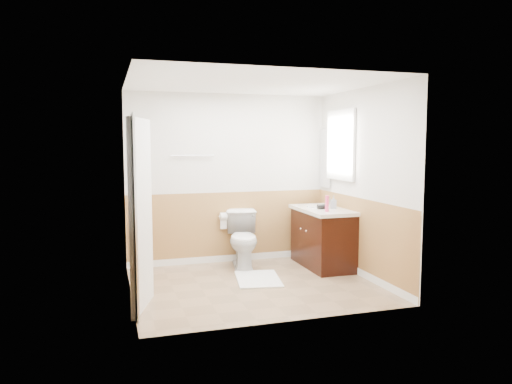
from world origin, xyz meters
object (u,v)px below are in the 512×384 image
object	(u,v)px
lotion_bottle	(327,204)
bath_mat	(258,279)
toilet	(243,239)
vanity_cabinet	(323,239)
soap_dispenser	(333,202)

from	to	relation	value
lotion_bottle	bath_mat	bearing A→B (deg)	-177.07
toilet	vanity_cabinet	distance (m)	1.15
bath_mat	lotion_bottle	xyz separation A→B (m)	(1.00, 0.05, 0.95)
bath_mat	soap_dispenser	size ratio (longest dim) A/B	4.31
toilet	soap_dispenser	bearing A→B (deg)	-8.77
toilet	vanity_cabinet	bearing A→B (deg)	-6.83
vanity_cabinet	lotion_bottle	xyz separation A→B (m)	(-0.10, -0.33, 0.56)
bath_mat	soap_dispenser	world-z (taller)	soap_dispenser
toilet	lotion_bottle	distance (m)	1.32
bath_mat	vanity_cabinet	size ratio (longest dim) A/B	0.73
soap_dispenser	bath_mat	bearing A→B (deg)	-166.13
toilet	soap_dispenser	world-z (taller)	soap_dispenser
lotion_bottle	toilet	bearing A→B (deg)	146.57
vanity_cabinet	lotion_bottle	bearing A→B (deg)	-106.82
bath_mat	lotion_bottle	bearing A→B (deg)	2.93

